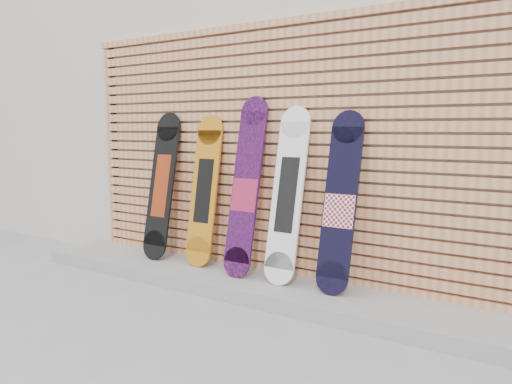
# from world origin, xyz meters

# --- Properties ---
(ground) EXTENTS (80.00, 80.00, 0.00)m
(ground) POSITION_xyz_m (0.00, 0.00, 0.00)
(ground) COLOR gray
(ground) RESTS_ON ground
(building) EXTENTS (12.00, 5.00, 3.60)m
(building) POSITION_xyz_m (0.50, 3.50, 1.80)
(building) COLOR beige
(building) RESTS_ON ground
(concrete_step) EXTENTS (4.60, 0.70, 0.12)m
(concrete_step) POSITION_xyz_m (-0.15, 0.68, 0.06)
(concrete_step) COLOR gray
(concrete_step) RESTS_ON ground
(slat_wall) EXTENTS (4.26, 0.08, 2.29)m
(slat_wall) POSITION_xyz_m (-0.15, 0.97, 1.21)
(slat_wall) COLOR tan
(slat_wall) RESTS_ON ground
(snowboard_0) EXTENTS (0.29, 0.32, 1.42)m
(snowboard_0) POSITION_xyz_m (-1.29, 0.79, 0.83)
(snowboard_0) COLOR black
(snowboard_0) RESTS_ON concrete_step
(snowboard_1) EXTENTS (0.28, 0.27, 1.39)m
(snowboard_1) POSITION_xyz_m (-0.77, 0.81, 0.81)
(snowboard_1) COLOR #C37514
(snowboard_1) RESTS_ON concrete_step
(snowboard_2) EXTENTS (0.26, 0.36, 1.55)m
(snowboard_2) POSITION_xyz_m (-0.28, 0.76, 0.88)
(snowboard_2) COLOR black
(snowboard_2) RESTS_ON concrete_step
(snowboard_3) EXTENTS (0.27, 0.34, 1.45)m
(snowboard_3) POSITION_xyz_m (0.13, 0.77, 0.84)
(snowboard_3) COLOR white
(snowboard_3) RESTS_ON concrete_step
(snowboard_4) EXTENTS (0.27, 0.33, 1.41)m
(snowboard_4) POSITION_xyz_m (0.59, 0.78, 0.81)
(snowboard_4) COLOR black
(snowboard_4) RESTS_ON concrete_step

